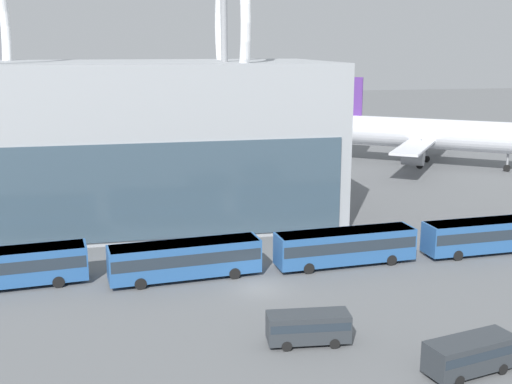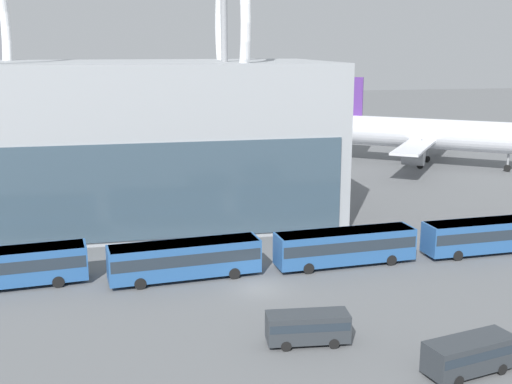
% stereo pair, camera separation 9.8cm
% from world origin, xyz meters
% --- Properties ---
extents(ground_plane, '(440.00, 440.00, 0.00)m').
position_xyz_m(ground_plane, '(0.00, 0.00, 0.00)').
color(ground_plane, slate).
extents(airliner_at_gate_far, '(30.16, 33.88, 14.24)m').
position_xyz_m(airliner_at_gate_far, '(-10.28, 39.81, 4.66)').
color(airliner_at_gate_far, silver).
rests_on(airliner_at_gate_far, ground_plane).
extents(airliner_parked_remote, '(33.62, 31.22, 14.35)m').
position_xyz_m(airliner_parked_remote, '(39.46, 48.07, 5.32)').
color(airliner_parked_remote, silver).
rests_on(airliner_parked_remote, ground_plane).
extents(shuttle_bus_0, '(13.26, 4.19, 3.27)m').
position_xyz_m(shuttle_bus_0, '(-20.40, 4.43, 1.92)').
color(shuttle_bus_0, '#285693').
rests_on(shuttle_bus_0, ground_plane).
extents(shuttle_bus_1, '(13.24, 4.05, 3.27)m').
position_xyz_m(shuttle_bus_1, '(-5.69, 3.45, 1.92)').
color(shuttle_bus_1, '#285693').
rests_on(shuttle_bus_1, ground_plane).
extents(shuttle_bus_2, '(13.19, 3.70, 3.27)m').
position_xyz_m(shuttle_bus_2, '(9.03, 4.04, 1.92)').
color(shuttle_bus_2, '#285693').
rests_on(shuttle_bus_2, ground_plane).
extents(shuttle_bus_3, '(13.16, 3.46, 3.27)m').
position_xyz_m(shuttle_bus_3, '(23.75, 4.49, 1.92)').
color(shuttle_bus_3, '#285693').
rests_on(shuttle_bus_3, ground_plane).
extents(service_van_foreground, '(5.72, 2.47, 2.18)m').
position_xyz_m(service_van_foreground, '(1.18, -10.57, 1.29)').
color(service_van_foreground, '#2D3338').
rests_on(service_van_foreground, ground_plane).
extents(service_van_crossing, '(6.21, 3.35, 2.23)m').
position_xyz_m(service_van_crossing, '(9.80, -16.44, 1.32)').
color(service_van_crossing, '#2D3338').
rests_on(service_van_crossing, ground_plane).
extents(floodlight_mast, '(2.91, 2.91, 32.53)m').
position_xyz_m(floodlight_mast, '(0.94, 22.15, 20.28)').
color(floodlight_mast, gray).
rests_on(floodlight_mast, ground_plane).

